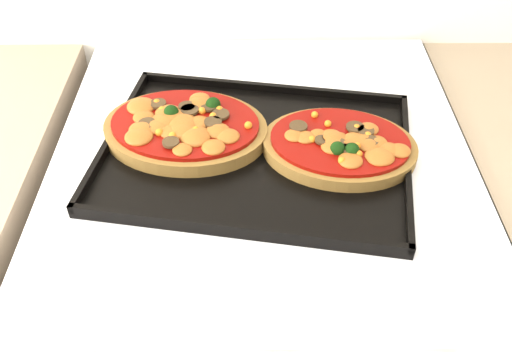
{
  "coord_description": "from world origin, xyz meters",
  "views": [
    {
      "loc": [
        0.01,
        1.06,
        1.43
      ],
      "look_at": [
        0.02,
        1.62,
        0.92
      ],
      "focal_mm": 40.0,
      "sensor_mm": 36.0,
      "label": 1
    }
  ],
  "objects_px": {
    "baking_tray": "(256,151)",
    "pizza_right": "(339,144)",
    "pizza_left": "(185,127)",
    "stove": "(261,321)"
  },
  "relations": [
    {
      "from": "baking_tray",
      "to": "pizza_left",
      "type": "bearing_deg",
      "value": 170.42
    },
    {
      "from": "baking_tray",
      "to": "pizza_right",
      "type": "bearing_deg",
      "value": 8.05
    },
    {
      "from": "stove",
      "to": "pizza_right",
      "type": "distance_m",
      "value": 0.49
    },
    {
      "from": "stove",
      "to": "pizza_right",
      "type": "xyz_separation_m",
      "value": [
        0.1,
        -0.04,
        0.48
      ]
    },
    {
      "from": "stove",
      "to": "pizza_right",
      "type": "relative_size",
      "value": 4.33
    },
    {
      "from": "pizza_left",
      "to": "pizza_right",
      "type": "xyz_separation_m",
      "value": [
        0.21,
        -0.04,
        -0.0
      ]
    },
    {
      "from": "baking_tray",
      "to": "pizza_right",
      "type": "distance_m",
      "value": 0.11
    },
    {
      "from": "stove",
      "to": "baking_tray",
      "type": "xyz_separation_m",
      "value": [
        -0.01,
        -0.03,
        0.47
      ]
    },
    {
      "from": "pizza_left",
      "to": "pizza_right",
      "type": "distance_m",
      "value": 0.22
    },
    {
      "from": "pizza_left",
      "to": "stove",
      "type": "bearing_deg",
      "value": -1.14
    }
  ]
}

